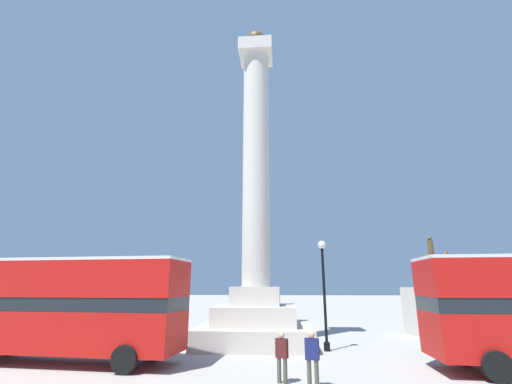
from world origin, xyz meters
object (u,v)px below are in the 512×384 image
(pedestrian_by_plinth, at_px, (312,356))
(bus_a, at_px, (68,304))
(pedestrian_near_lamp, at_px, (282,355))
(street_lamp, at_px, (324,287))
(equestrian_statue, at_px, (439,307))
(monument_column, at_px, (256,242))

(pedestrian_by_plinth, bearing_deg, bus_a, 1.50)
(pedestrian_near_lamp, bearing_deg, street_lamp, 96.17)
(equestrian_statue, bearing_deg, street_lamp, -152.49)
(equestrian_statue, distance_m, pedestrian_near_lamp, 15.59)
(bus_a, distance_m, street_lamp, 11.93)
(monument_column, relative_size, bus_a, 2.00)
(street_lamp, relative_size, pedestrian_by_plinth, 3.22)
(street_lamp, bearing_deg, pedestrian_by_plinth, -100.39)
(monument_column, bearing_deg, equestrian_statue, 19.50)
(pedestrian_near_lamp, bearing_deg, monument_column, 127.09)
(equestrian_statue, bearing_deg, pedestrian_by_plinth, -135.51)
(bus_a, bearing_deg, pedestrian_near_lamp, -8.95)
(street_lamp, relative_size, pedestrian_near_lamp, 3.41)
(street_lamp, bearing_deg, monument_column, 154.39)
(bus_a, distance_m, pedestrian_by_plinth, 10.56)
(bus_a, relative_size, pedestrian_near_lamp, 6.41)
(pedestrian_near_lamp, distance_m, pedestrian_by_plinth, 1.09)
(street_lamp, distance_m, pedestrian_near_lamp, 6.70)
(monument_column, distance_m, bus_a, 9.97)
(equestrian_statue, height_order, pedestrian_by_plinth, equestrian_statue)
(monument_column, xyz_separation_m, pedestrian_near_lamp, (1.50, -7.71, -4.71))
(equestrian_statue, distance_m, street_lamp, 9.97)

